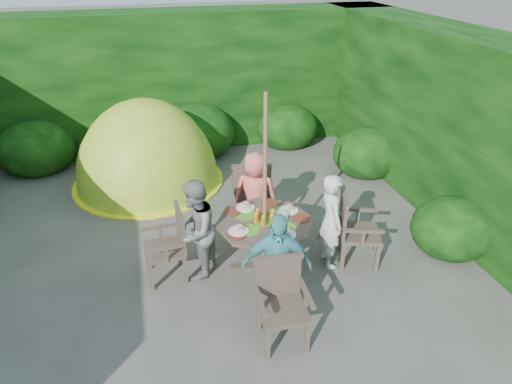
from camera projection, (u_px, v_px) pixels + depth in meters
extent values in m
plane|color=#4E4B45|center=(187.00, 260.00, 5.75)|extent=(60.00, 60.00, 0.00)
cube|color=black|center=(157.00, 82.00, 8.57)|extent=(9.00, 1.00, 2.50)
cube|color=black|center=(482.00, 138.00, 6.04)|extent=(1.00, 9.00, 2.50)
cylinder|color=#3D3128|center=(264.00, 246.00, 5.47)|extent=(0.11, 0.11, 0.64)
cube|color=#3D3128|center=(264.00, 266.00, 5.61)|extent=(0.85, 0.19, 0.06)
cube|color=#3D3128|center=(264.00, 266.00, 5.61)|extent=(0.19, 0.85, 0.06)
cylinder|color=#3D3128|center=(265.00, 223.00, 5.31)|extent=(1.28, 1.28, 0.04)
cylinder|color=#4CA91C|center=(249.00, 230.00, 5.13)|extent=(0.26, 0.26, 0.00)
cylinder|color=#4CA91C|center=(285.00, 228.00, 5.18)|extent=(0.26, 0.26, 0.00)
cylinder|color=#4CA91C|center=(245.00, 215.00, 5.42)|extent=(0.26, 0.26, 0.00)
cylinder|color=#4CA91C|center=(279.00, 212.00, 5.47)|extent=(0.26, 0.26, 0.00)
cylinder|color=#4CA91C|center=(265.00, 221.00, 5.30)|extent=(0.26, 0.26, 0.00)
cylinder|color=white|center=(289.00, 210.00, 5.50)|extent=(0.23, 0.23, 0.01)
cylinder|color=white|center=(245.00, 208.00, 5.56)|extent=(0.23, 0.23, 0.01)
cylinder|color=white|center=(239.00, 231.00, 5.10)|extent=(0.23, 0.23, 0.01)
cylinder|color=white|center=(286.00, 235.00, 5.04)|extent=(0.23, 0.23, 0.01)
cylinder|color=red|center=(301.00, 218.00, 5.35)|extent=(0.21, 0.21, 0.01)
cylinder|color=red|center=(270.00, 203.00, 5.67)|extent=(0.21, 0.21, 0.01)
cylinder|color=red|center=(233.00, 212.00, 5.48)|extent=(0.21, 0.21, 0.01)
cylinder|color=red|center=(237.00, 235.00, 5.04)|extent=(0.21, 0.21, 0.01)
cylinder|color=red|center=(282.00, 239.00, 4.96)|extent=(0.21, 0.21, 0.01)
cylinder|color=green|center=(281.00, 216.00, 5.35)|extent=(0.17, 0.17, 0.06)
cylinder|color=brown|center=(265.00, 189.00, 5.10)|extent=(0.05, 0.05, 2.20)
cube|color=#3D3128|center=(360.00, 233.00, 5.57)|extent=(0.60, 0.61, 0.05)
cube|color=#3D3128|center=(377.00, 257.00, 5.48)|extent=(0.06, 0.06, 0.39)
cube|color=#3D3128|center=(372.00, 238.00, 5.84)|extent=(0.06, 0.06, 0.39)
cube|color=#3D3128|center=(343.00, 256.00, 5.50)|extent=(0.06, 0.06, 0.39)
cube|color=#3D3128|center=(340.00, 237.00, 5.86)|extent=(0.06, 0.06, 0.39)
cube|color=#3D3128|center=(343.00, 215.00, 5.47)|extent=(0.19, 0.47, 0.47)
cube|color=#3D3128|center=(364.00, 231.00, 5.27)|extent=(0.46, 0.19, 0.04)
cube|color=#3D3128|center=(359.00, 210.00, 5.70)|extent=(0.46, 0.19, 0.04)
cube|color=#3D3128|center=(164.00, 250.00, 5.30)|extent=(0.47, 0.49, 0.04)
cube|color=#3D3128|center=(147.00, 257.00, 5.50)|extent=(0.05, 0.05, 0.37)
cube|color=#3D3128|center=(151.00, 277.00, 5.18)|extent=(0.05, 0.05, 0.37)
cube|color=#3D3128|center=(179.00, 251.00, 5.61)|extent=(0.05, 0.05, 0.37)
cube|color=#3D3128|center=(185.00, 270.00, 5.28)|extent=(0.05, 0.05, 0.37)
cube|color=#3D3128|center=(181.00, 229.00, 5.25)|extent=(0.07, 0.46, 0.44)
cube|color=#3D3128|center=(160.00, 227.00, 5.41)|extent=(0.44, 0.07, 0.04)
cube|color=#3D3128|center=(166.00, 248.00, 5.02)|extent=(0.44, 0.07, 0.04)
cube|color=#3D3128|center=(252.00, 193.00, 6.45)|extent=(0.59, 0.58, 0.05)
cube|color=#3D3128|center=(266.00, 198.00, 6.75)|extent=(0.06, 0.06, 0.41)
cube|color=#3D3128|center=(237.00, 199.00, 6.73)|extent=(0.06, 0.06, 0.41)
cube|color=#3D3128|center=(268.00, 213.00, 6.38)|extent=(0.06, 0.06, 0.41)
cube|color=#3D3128|center=(237.00, 214.00, 6.35)|extent=(0.06, 0.06, 0.41)
cube|color=#3D3128|center=(252.00, 184.00, 6.12)|extent=(0.50, 0.14, 0.49)
cube|color=#3D3128|center=(270.00, 180.00, 6.37)|extent=(0.14, 0.49, 0.04)
cube|color=#3D3128|center=(233.00, 181.00, 6.35)|extent=(0.14, 0.49, 0.04)
cube|color=#3D3128|center=(283.00, 311.00, 4.41)|extent=(0.48, 0.46, 0.04)
cube|color=#3D3128|center=(268.00, 344.00, 4.30)|extent=(0.05, 0.05, 0.37)
cube|color=#3D3128|center=(307.00, 337.00, 4.37)|extent=(0.05, 0.05, 0.37)
cube|color=#3D3128|center=(259.00, 315.00, 4.64)|extent=(0.05, 0.05, 0.37)
cube|color=#3D3128|center=(296.00, 309.00, 4.71)|extent=(0.05, 0.05, 0.37)
cube|color=#3D3128|center=(278.00, 277.00, 4.48)|extent=(0.46, 0.05, 0.44)
cube|color=#3D3128|center=(260.00, 300.00, 4.28)|extent=(0.06, 0.45, 0.04)
cube|color=#3D3128|center=(307.00, 293.00, 4.37)|extent=(0.06, 0.45, 0.04)
imported|color=silver|center=(331.00, 221.00, 5.43)|extent=(0.29, 0.44, 1.21)
imported|color=gray|center=(196.00, 230.00, 5.23)|extent=(0.68, 0.74, 1.23)
imported|color=#E86860|center=(255.00, 194.00, 6.04)|extent=(0.69, 0.59, 1.20)
imported|color=#4EADB7|center=(276.00, 267.00, 4.63)|extent=(0.78, 0.47, 1.24)
ellipsoid|color=#85BD24|center=(150.00, 182.00, 7.67)|extent=(2.34, 2.34, 2.82)
ellipsoid|color=black|center=(152.00, 205.00, 6.99)|extent=(0.80, 0.43, 0.97)
cylinder|color=#FFFC1A|center=(149.00, 181.00, 7.66)|extent=(2.47, 2.47, 0.03)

